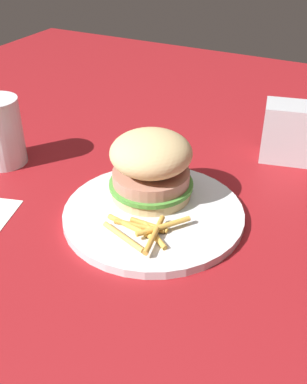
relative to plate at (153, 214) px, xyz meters
The scene contains 6 objects.
ground_plane 0.01m from the plate, 121.14° to the left, with size 1.60×1.60×0.00m, color maroon.
plate is the anchor object (origin of this frame).
sandwich 0.07m from the plate, 122.14° to the left, with size 0.12×0.12×0.10m.
fries_pile 0.05m from the plate, 75.29° to the right, with size 0.10×0.09×0.01m.
drink_glass 0.30m from the plate, behind, with size 0.07×0.07×0.11m.
napkin_dispenser 0.29m from the plate, 64.15° to the left, with size 0.09×0.06×0.10m, color #B7BABF.
Camera 1 is at (0.24, -0.47, 0.38)m, focal length 42.92 mm.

